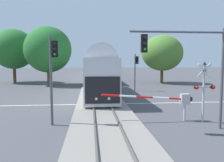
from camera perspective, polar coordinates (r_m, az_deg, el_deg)
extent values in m
plane|color=#47474C|center=(21.16, -2.79, -5.78)|extent=(220.00, 220.00, 0.00)
cube|color=beige|center=(21.16, -2.79, -5.77)|extent=(44.00, 0.20, 0.01)
cube|color=gray|center=(21.14, -2.79, -5.54)|extent=(4.40, 80.00, 0.18)
cube|color=#56514C|center=(21.09, -4.74, -5.14)|extent=(0.10, 80.00, 0.14)
cube|color=#56514C|center=(21.16, -0.84, -5.09)|extent=(0.10, 80.00, 0.14)
cube|color=silver|center=(26.39, -3.36, 1.35)|extent=(3.00, 17.06, 3.90)
cube|color=black|center=(17.94, -2.37, -2.30)|extent=(2.76, 0.08, 2.15)
cylinder|color=silver|center=(26.33, -3.38, 5.33)|extent=(2.76, 15.36, 2.76)
sphere|color=#F4F2CC|center=(18.01, -3.96, -4.47)|extent=(0.24, 0.24, 0.24)
sphere|color=#F4F2CC|center=(18.06, -0.77, -4.43)|extent=(0.24, 0.24, 0.24)
cube|color=silver|center=(47.73, -4.28, 3.45)|extent=(3.00, 23.91, 4.60)
cube|color=black|center=(47.78, -2.47, 3.82)|extent=(0.04, 21.52, 0.90)
cube|color=red|center=(47.83, -2.45, 2.09)|extent=(0.04, 22.00, 0.36)
cube|color=silver|center=(72.54, -4.67, 4.02)|extent=(3.00, 23.91, 4.60)
cube|color=black|center=(72.57, -3.48, 4.26)|extent=(0.04, 21.52, 0.90)
cube|color=red|center=(72.60, -3.46, 3.12)|extent=(0.04, 22.00, 0.36)
cylinder|color=#B7B7BC|center=(16.09, 17.67, -7.50)|extent=(0.14, 0.14, 1.10)
cube|color=#B7B7BC|center=(15.92, 17.76, -4.34)|extent=(0.56, 0.40, 0.70)
sphere|color=black|center=(16.06, 18.91, -4.29)|extent=(0.36, 0.36, 0.36)
cylinder|color=red|center=(15.71, 15.92, -4.28)|extent=(1.10, 0.12, 0.19)
cylinder|color=white|center=(15.34, 12.10, -4.15)|extent=(1.10, 0.12, 0.19)
cylinder|color=red|center=(15.04, 8.11, -3.99)|extent=(1.10, 0.12, 0.19)
cylinder|color=white|center=(14.81, 3.98, -3.80)|extent=(1.10, 0.12, 0.19)
cylinder|color=red|center=(14.66, -0.26, -3.59)|extent=(1.10, 0.12, 0.19)
sphere|color=red|center=(14.62, -2.40, -3.47)|extent=(0.14, 0.14, 0.14)
cylinder|color=#B2B2B7|center=(15.92, 21.90, -2.99)|extent=(0.14, 0.14, 3.71)
cube|color=white|center=(15.77, 22.12, 2.42)|extent=(0.98, 0.05, 0.98)
cube|color=white|center=(15.77, 22.12, 2.42)|extent=(0.98, 0.05, 0.98)
cube|color=#B2B2B7|center=(15.87, 21.96, -1.40)|extent=(1.10, 0.08, 0.08)
cylinder|color=black|center=(15.53, 20.32, -1.48)|extent=(0.26, 0.18, 0.26)
cylinder|color=black|center=(16.04, 23.87, -1.40)|extent=(0.26, 0.18, 0.26)
sphere|color=red|center=(15.44, 20.48, -1.52)|extent=(0.20, 0.20, 0.20)
sphere|color=red|center=(15.95, 24.04, -1.44)|extent=(0.20, 0.20, 0.20)
cone|color=black|center=(15.78, 22.14, 4.13)|extent=(0.28, 0.28, 0.22)
cylinder|color=#4C4C51|center=(14.43, -14.97, -0.02)|extent=(0.16, 0.16, 5.50)
cube|color=black|center=(14.35, -14.04, 7.77)|extent=(0.34, 0.26, 1.00)
sphere|color=#262626|center=(14.22, -14.16, 9.08)|extent=(0.20, 0.20, 0.20)
cylinder|color=black|center=(14.19, -14.18, 9.09)|extent=(0.24, 0.10, 0.24)
sphere|color=#262626|center=(14.20, -14.13, 7.79)|extent=(0.20, 0.20, 0.20)
cylinder|color=black|center=(14.17, -14.15, 7.80)|extent=(0.24, 0.10, 0.24)
sphere|color=green|center=(14.19, -14.10, 6.50)|extent=(0.20, 0.20, 0.20)
cylinder|color=black|center=(14.16, -14.12, 6.51)|extent=(0.24, 0.10, 0.24)
cylinder|color=#4C4C51|center=(14.67, 25.81, 0.40)|extent=(0.16, 0.16, 5.85)
cylinder|color=#4C4C51|center=(13.51, 16.12, 11.71)|extent=(5.45, 0.12, 0.12)
cube|color=black|center=(12.88, 8.03, 9.28)|extent=(0.34, 0.26, 1.00)
sphere|color=#262626|center=(12.77, 8.21, 10.76)|extent=(0.20, 0.20, 0.20)
cylinder|color=black|center=(12.74, 8.24, 10.77)|extent=(0.24, 0.10, 0.24)
sphere|color=#262626|center=(12.74, 8.19, 9.33)|extent=(0.20, 0.20, 0.20)
cylinder|color=black|center=(12.71, 8.22, 9.34)|extent=(0.24, 0.10, 0.24)
sphere|color=green|center=(12.72, 8.17, 7.89)|extent=(0.20, 0.20, 0.20)
cylinder|color=black|center=(12.69, 8.20, 7.90)|extent=(0.24, 0.10, 0.24)
cylinder|color=#4C4C51|center=(30.21, 5.75, 2.12)|extent=(0.16, 0.16, 4.86)
cube|color=black|center=(30.23, 6.30, 5.21)|extent=(0.34, 0.26, 1.00)
sphere|color=#262626|center=(30.08, 6.37, 5.82)|extent=(0.20, 0.20, 0.20)
cylinder|color=black|center=(30.05, 6.38, 5.82)|extent=(0.24, 0.10, 0.24)
sphere|color=#262626|center=(30.08, 6.36, 5.21)|extent=(0.20, 0.20, 0.20)
cylinder|color=black|center=(30.05, 6.37, 5.21)|extent=(0.24, 0.10, 0.24)
sphere|color=green|center=(30.08, 6.36, 4.60)|extent=(0.20, 0.20, 0.20)
cylinder|color=black|center=(30.05, 6.37, 4.60)|extent=(0.24, 0.10, 0.24)
cylinder|color=#4C3828|center=(45.31, -23.18, 1.79)|extent=(0.55, 0.55, 3.39)
ellipsoid|color=#236628|center=(45.30, -23.38, 7.34)|extent=(7.52, 7.52, 7.20)
cylinder|color=brown|center=(38.50, -15.58, 1.22)|extent=(0.49, 0.49, 3.01)
ellipsoid|color=#236628|center=(38.46, -15.73, 7.59)|extent=(7.53, 7.53, 7.40)
cylinder|color=brown|center=(41.58, 12.35, 1.55)|extent=(0.53, 0.53, 2.98)
ellipsoid|color=#4C7A2D|center=(41.53, 12.45, 6.86)|extent=(7.21, 7.21, 6.30)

